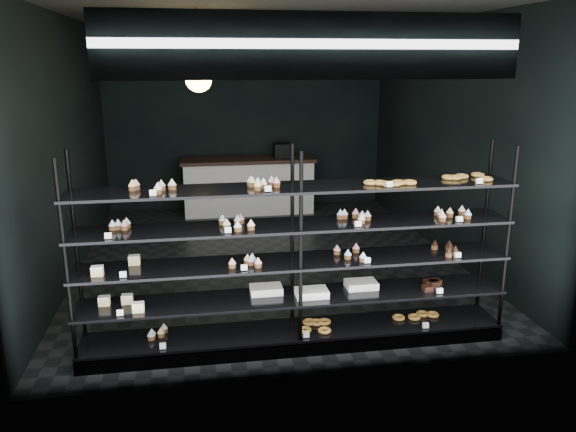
# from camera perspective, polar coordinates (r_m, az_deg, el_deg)

# --- Properties ---
(room) EXTENTS (5.01, 6.01, 3.20)m
(room) POSITION_cam_1_polar(r_m,az_deg,el_deg) (7.39, -2.13, 7.40)
(room) COLOR black
(room) RESTS_ON ground
(display_shelf) EXTENTS (4.00, 0.50, 1.91)m
(display_shelf) POSITION_cam_1_polar(r_m,az_deg,el_deg) (5.28, 0.54, -6.91)
(display_shelf) COLOR black
(display_shelf) RESTS_ON room
(signage) EXTENTS (3.30, 0.05, 0.50)m
(signage) POSITION_cam_1_polar(r_m,az_deg,el_deg) (4.42, 2.78, 16.89)
(signage) COLOR #0D1842
(signage) RESTS_ON room
(pendant_lamp) EXTENTS (0.29, 0.29, 0.87)m
(pendant_lamp) POSITION_cam_1_polar(r_m,az_deg,el_deg) (6.33, -9.08, 13.61)
(pendant_lamp) COLOR black
(pendant_lamp) RESTS_ON room
(service_counter) EXTENTS (2.35, 0.65, 1.23)m
(service_counter) POSITION_cam_1_polar(r_m,az_deg,el_deg) (10.03, -3.98, 3.17)
(service_counter) COLOR silver
(service_counter) RESTS_ON room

